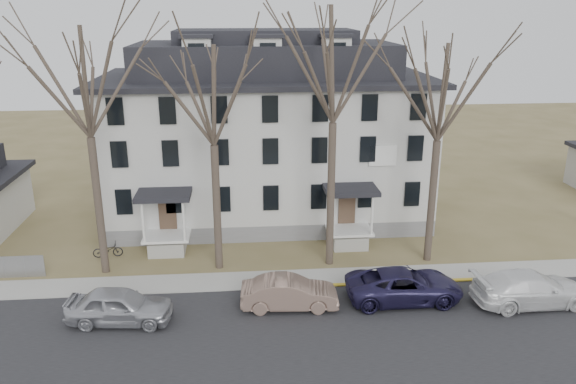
{
  "coord_description": "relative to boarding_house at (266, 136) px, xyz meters",
  "views": [
    {
      "loc": [
        -3.63,
        -17.89,
        13.43
      ],
      "look_at": [
        -1.34,
        9.0,
        4.45
      ],
      "focal_mm": 35.0,
      "sensor_mm": 36.0,
      "label": 1
    }
  ],
  "objects": [
    {
      "name": "ground",
      "position": [
        2.0,
        -17.95,
        -5.38
      ],
      "size": [
        120.0,
        120.0,
        0.0
      ],
      "primitive_type": "plane",
      "color": "olive",
      "rests_on": "ground"
    },
    {
      "name": "main_road",
      "position": [
        2.0,
        -15.95,
        -5.38
      ],
      "size": [
        120.0,
        10.0,
        0.04
      ],
      "primitive_type": "cube",
      "color": "#27272A",
      "rests_on": "ground"
    },
    {
      "name": "far_sidewalk",
      "position": [
        2.0,
        -9.95,
        -5.38
      ],
      "size": [
        120.0,
        2.0,
        0.08
      ],
      "primitive_type": "cube",
      "color": "#A09F97",
      "rests_on": "ground"
    },
    {
      "name": "yellow_curb",
      "position": [
        7.0,
        -10.85,
        -5.38
      ],
      "size": [
        14.0,
        0.25,
        0.06
      ],
      "primitive_type": "cube",
      "color": "gold",
      "rests_on": "ground"
    },
    {
      "name": "boarding_house",
      "position": [
        0.0,
        0.0,
        0.0
      ],
      "size": [
        20.8,
        12.36,
        12.05
      ],
      "color": "slate",
      "rests_on": "ground"
    },
    {
      "name": "tree_far_left",
      "position": [
        -9.0,
        -8.15,
        4.96
      ],
      "size": [
        8.4,
        8.4,
        13.72
      ],
      "color": "#473B31",
      "rests_on": "ground"
    },
    {
      "name": "tree_mid_left",
      "position": [
        -3.0,
        -8.15,
        4.22
      ],
      "size": [
        7.8,
        7.8,
        12.74
      ],
      "color": "#473B31",
      "rests_on": "ground"
    },
    {
      "name": "tree_center",
      "position": [
        3.0,
        -8.15,
        5.71
      ],
      "size": [
        9.0,
        9.0,
        14.7
      ],
      "color": "#473B31",
      "rests_on": "ground"
    },
    {
      "name": "tree_mid_right",
      "position": [
        8.5,
        -8.15,
        4.22
      ],
      "size": [
        7.8,
        7.8,
        12.74
      ],
      "color": "#473B31",
      "rests_on": "ground"
    },
    {
      "name": "car_silver",
      "position": [
        -7.2,
        -13.39,
        -4.59
      ],
      "size": [
        4.82,
        2.32,
        1.59
      ],
      "primitive_type": "imported",
      "rotation": [
        0.0,
        0.0,
        1.47
      ],
      "color": "#ACADB3",
      "rests_on": "ground"
    },
    {
      "name": "car_tan",
      "position": [
        0.4,
        -12.76,
        -4.64
      ],
      "size": [
        4.57,
        1.8,
        1.48
      ],
      "primitive_type": "imported",
      "rotation": [
        0.0,
        0.0,
        1.52
      ],
      "color": "#876C5E",
      "rests_on": "ground"
    },
    {
      "name": "car_navy",
      "position": [
        5.9,
        -12.52,
        -4.61
      ],
      "size": [
        5.53,
        2.57,
        1.53
      ],
      "primitive_type": "imported",
      "rotation": [
        0.0,
        0.0,
        1.58
      ],
      "color": "#211D40",
      "rests_on": "ground"
    },
    {
      "name": "car_white",
      "position": [
        11.73,
        -13.38,
        -4.58
      ],
      "size": [
        5.59,
        2.46,
        1.6
      ],
      "primitive_type": "imported",
      "rotation": [
        0.0,
        0.0,
        1.61
      ],
      "color": "white",
      "rests_on": "ground"
    },
    {
      "name": "bicycle_left",
      "position": [
        -9.24,
        -6.39,
        -4.95
      ],
      "size": [
        1.67,
        0.73,
        0.85
      ],
      "primitive_type": "imported",
      "rotation": [
        0.0,
        0.0,
        1.68
      ],
      "color": "black",
      "rests_on": "ground"
    }
  ]
}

